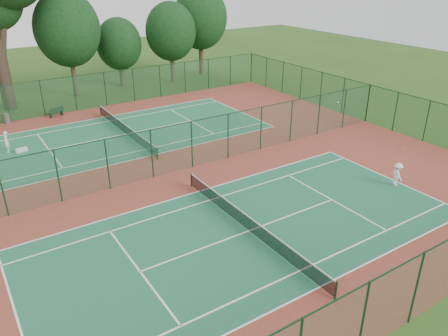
{
  "coord_description": "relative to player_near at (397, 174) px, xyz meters",
  "views": [
    {
      "loc": [
        -12.19,
        -25.19,
        13.31
      ],
      "look_at": [
        1.48,
        -4.25,
        1.6
      ],
      "focal_mm": 35.0,
      "sensor_mm": 36.0,
      "label": 1
    }
  ],
  "objects": [
    {
      "name": "player_near",
      "position": [
        0.0,
        0.0,
        0.0
      ],
      "size": [
        0.95,
        1.18,
        1.59
      ],
      "primitive_type": "imported",
      "rotation": [
        0.0,
        0.0,
        1.16
      ],
      "color": "white",
      "rests_on": "court_near"
    },
    {
      "name": "player_far",
      "position": [
        -20.52,
        20.22,
        0.04
      ],
      "size": [
        0.55,
        0.7,
        1.67
      ],
      "primitive_type": "imported",
      "rotation": [
        0.0,
        0.0,
        -1.85
      ],
      "color": "white",
      "rests_on": "court_far"
    },
    {
      "name": "stray_ball_c",
      "position": [
        -13.41,
        9.17,
        -0.77
      ],
      "size": [
        0.06,
        0.06,
        0.06
      ],
      "primitive_type": "sphere",
      "color": "yellow",
      "rests_on": "red_pad"
    },
    {
      "name": "fence_north",
      "position": [
        -11.38,
        27.89,
        0.95
      ],
      "size": [
        40.0,
        0.09,
        3.5
      ],
      "color": "#194D2E",
      "rests_on": "ground"
    },
    {
      "name": "kit_bag",
      "position": [
        -19.66,
        19.63,
        -0.65
      ],
      "size": [
        0.89,
        0.45,
        0.32
      ],
      "primitive_type": "cube",
      "rotation": [
        0.0,
        0.0,
        0.17
      ],
      "color": "silver",
      "rests_on": "red_pad"
    },
    {
      "name": "tennis_net_far",
      "position": [
        -11.38,
        18.89,
        -0.27
      ],
      "size": [
        0.1,
        12.9,
        0.97
      ],
      "color": "#13361E",
      "rests_on": "ground"
    },
    {
      "name": "bench",
      "position": [
        -15.13,
        27.07,
        -0.34
      ],
      "size": [
        1.51,
        0.85,
        0.89
      ],
      "rotation": [
        0.0,
        0.0,
        0.31
      ],
      "color": "black",
      "rests_on": "red_pad"
    },
    {
      "name": "trash_bin",
      "position": [
        -19.4,
        27.44,
        -0.32
      ],
      "size": [
        0.63,
        0.63,
        0.96
      ],
      "primitive_type": "cylinder",
      "rotation": [
        0.0,
        0.0,
        0.2
      ],
      "color": "slate",
      "rests_on": "red_pad"
    },
    {
      "name": "fence_east",
      "position": [
        8.62,
        9.89,
        0.95
      ],
      "size": [
        0.09,
        36.0,
        3.5
      ],
      "rotation": [
        0.0,
        0.0,
        1.57
      ],
      "color": "#174629",
      "rests_on": "ground"
    },
    {
      "name": "red_pad",
      "position": [
        -11.38,
        9.89,
        -0.81
      ],
      "size": [
        40.0,
        36.0,
        0.01
      ],
      "primitive_type": "cube",
      "color": "brown",
      "rests_on": "ground"
    },
    {
      "name": "fence_south",
      "position": [
        -11.38,
        -8.11,
        0.95
      ],
      "size": [
        40.0,
        0.09,
        3.5
      ],
      "color": "#1A4F2C",
      "rests_on": "ground"
    },
    {
      "name": "evergreen_row",
      "position": [
        -10.88,
        34.14,
        -0.81
      ],
      "size": [
        39.0,
        5.0,
        12.0
      ],
      "primitive_type": null,
      "color": "black",
      "rests_on": "ground"
    },
    {
      "name": "tennis_net_near",
      "position": [
        -11.38,
        0.89,
        -0.27
      ],
      "size": [
        0.1,
        12.9,
        0.97
      ],
      "color": "#12331C",
      "rests_on": "ground"
    },
    {
      "name": "court_far",
      "position": [
        -11.38,
        18.89,
        -0.8
      ],
      "size": [
        23.77,
        10.97,
        0.01
      ],
      "primitive_type": "cube",
      "color": "#216B41",
      "rests_on": "red_pad"
    },
    {
      "name": "ground",
      "position": [
        -11.38,
        9.89,
        -0.81
      ],
      "size": [
        120.0,
        120.0,
        0.0
      ],
      "primitive_type": "plane",
      "color": "#2B4E18",
      "rests_on": "ground"
    },
    {
      "name": "fence_divider",
      "position": [
        -11.38,
        9.89,
        0.95
      ],
      "size": [
        40.0,
        0.09,
        3.5
      ],
      "color": "#1A4F2F",
      "rests_on": "ground"
    },
    {
      "name": "stray_ball_a",
      "position": [
        -6.62,
        9.11,
        -0.77
      ],
      "size": [
        0.08,
        0.08,
        0.08
      ],
      "primitive_type": "sphere",
      "color": "yellow",
      "rests_on": "red_pad"
    },
    {
      "name": "court_near",
      "position": [
        -11.38,
        0.89,
        -0.8
      ],
      "size": [
        23.77,
        10.97,
        0.01
      ],
      "primitive_type": "cube",
      "color": "#1E6143",
      "rests_on": "red_pad"
    },
    {
      "name": "stray_ball_b",
      "position": [
        -2.95,
        9.64,
        -0.77
      ],
      "size": [
        0.07,
        0.07,
        0.07
      ],
      "primitive_type": "sphere",
      "color": "gold",
      "rests_on": "red_pad"
    }
  ]
}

